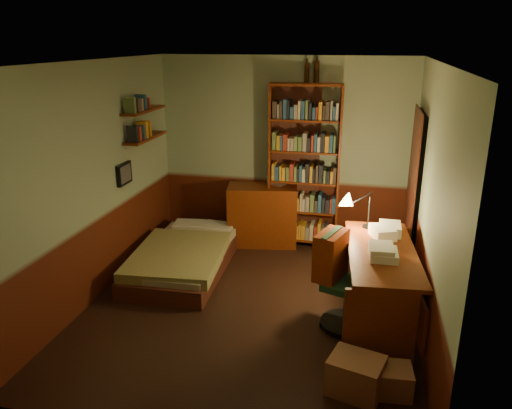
% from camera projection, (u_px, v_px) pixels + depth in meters
% --- Properties ---
extents(floor, '(3.50, 4.00, 0.02)m').
position_uv_depth(floor, '(251.00, 306.00, 5.52)').
color(floor, black).
rests_on(floor, ground).
extents(ceiling, '(3.50, 4.00, 0.02)m').
position_uv_depth(ceiling, '(250.00, 61.00, 4.69)').
color(ceiling, silver).
rests_on(ceiling, wall_back).
extents(wall_back, '(3.50, 0.02, 2.60)m').
position_uv_depth(wall_back, '(284.00, 152.00, 6.96)').
color(wall_back, gray).
rests_on(wall_back, ground).
extents(wall_left, '(0.02, 4.00, 2.60)m').
position_uv_depth(wall_left, '(95.00, 183.00, 5.48)').
color(wall_left, gray).
rests_on(wall_left, ground).
extents(wall_right, '(0.02, 4.00, 2.60)m').
position_uv_depth(wall_right, '(431.00, 206.00, 4.73)').
color(wall_right, gray).
rests_on(wall_right, ground).
extents(wall_front, '(3.50, 0.02, 2.60)m').
position_uv_depth(wall_front, '(178.00, 283.00, 3.25)').
color(wall_front, gray).
rests_on(wall_front, ground).
extents(doorway, '(0.06, 0.90, 2.00)m').
position_uv_depth(doorway, '(414.00, 196.00, 6.03)').
color(doorway, black).
rests_on(doorway, ground).
extents(door_trim, '(0.02, 0.98, 2.08)m').
position_uv_depth(door_trim, '(411.00, 195.00, 6.04)').
color(door_trim, '#421D13').
rests_on(door_trim, ground).
extents(bed, '(1.08, 1.93, 0.56)m').
position_uv_depth(bed, '(184.00, 249.00, 6.30)').
color(bed, olive).
rests_on(bed, ground).
extents(dresser, '(1.03, 0.64, 0.86)m').
position_uv_depth(dresser, '(262.00, 215.00, 7.07)').
color(dresser, '#5E220B').
rests_on(dresser, ground).
extents(mini_stereo, '(0.27, 0.25, 0.12)m').
position_uv_depth(mini_stereo, '(277.00, 180.00, 6.99)').
color(mini_stereo, '#B2B2B7').
rests_on(mini_stereo, dresser).
extents(bookshelf, '(0.99, 0.40, 2.26)m').
position_uv_depth(bookshelf, '(304.00, 168.00, 6.80)').
color(bookshelf, '#5E220B').
rests_on(bookshelf, ground).
extents(bottle_left, '(0.07, 0.07, 0.25)m').
position_uv_depth(bottle_left, '(307.00, 73.00, 6.51)').
color(bottle_left, black).
rests_on(bottle_left, bookshelf).
extents(bottle_right, '(0.08, 0.08, 0.28)m').
position_uv_depth(bottle_right, '(316.00, 72.00, 6.48)').
color(bottle_right, black).
rests_on(bottle_right, bookshelf).
extents(desk, '(0.80, 1.63, 0.84)m').
position_uv_depth(desk, '(379.00, 289.00, 5.00)').
color(desk, '#5E220B').
rests_on(desk, ground).
extents(paper_stack, '(0.30, 0.34, 0.11)m').
position_uv_depth(paper_stack, '(382.00, 232.00, 5.17)').
color(paper_stack, silver).
rests_on(paper_stack, desk).
extents(desk_lamp, '(0.22, 0.22, 0.65)m').
position_uv_depth(desk_lamp, '(370.00, 199.00, 5.36)').
color(desk_lamp, black).
rests_on(desk_lamp, desk).
extents(office_chair, '(0.54, 0.51, 0.88)m').
position_uv_depth(office_chair, '(348.00, 288.00, 4.98)').
color(office_chair, '#25512F').
rests_on(office_chair, ground).
extents(red_jacket, '(0.27, 0.43, 0.48)m').
position_uv_depth(red_jacket, '(330.00, 217.00, 4.96)').
color(red_jacket, '#AC3B13').
rests_on(red_jacket, office_chair).
extents(wall_shelf_lower, '(0.20, 0.90, 0.03)m').
position_uv_depth(wall_shelf_lower, '(146.00, 138.00, 6.37)').
color(wall_shelf_lower, '#5E220B').
rests_on(wall_shelf_lower, wall_left).
extents(wall_shelf_upper, '(0.20, 0.90, 0.03)m').
position_uv_depth(wall_shelf_upper, '(144.00, 110.00, 6.26)').
color(wall_shelf_upper, '#5E220B').
rests_on(wall_shelf_upper, wall_left).
extents(framed_picture, '(0.04, 0.32, 0.26)m').
position_uv_depth(framed_picture, '(124.00, 174.00, 6.04)').
color(framed_picture, black).
rests_on(framed_picture, wall_left).
extents(cardboard_box_a, '(0.51, 0.45, 0.32)m').
position_uv_depth(cardboard_box_a, '(356.00, 376.00, 4.13)').
color(cardboard_box_a, '#A26B4C').
rests_on(cardboard_box_a, ground).
extents(cardboard_box_b, '(0.36, 0.31, 0.24)m').
position_uv_depth(cardboard_box_b, '(390.00, 380.00, 4.13)').
color(cardboard_box_b, '#A26B4C').
rests_on(cardboard_box_b, ground).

